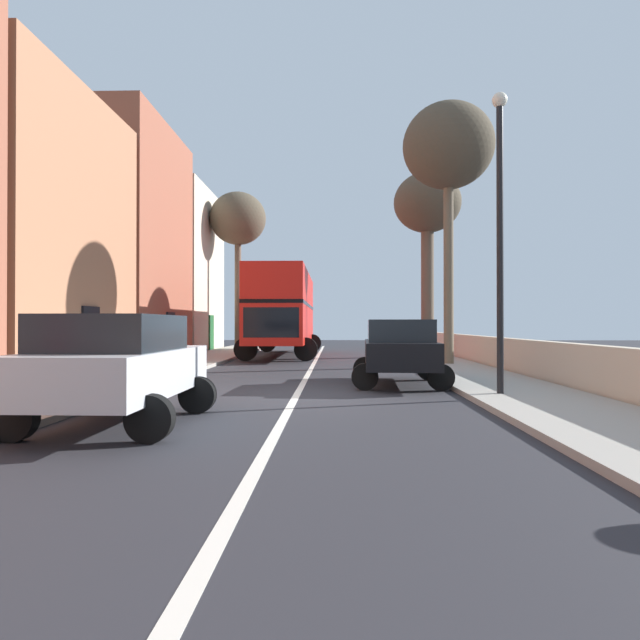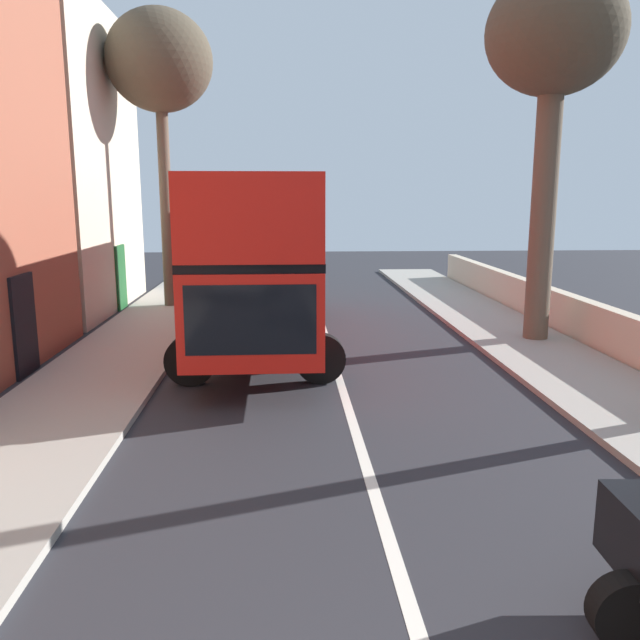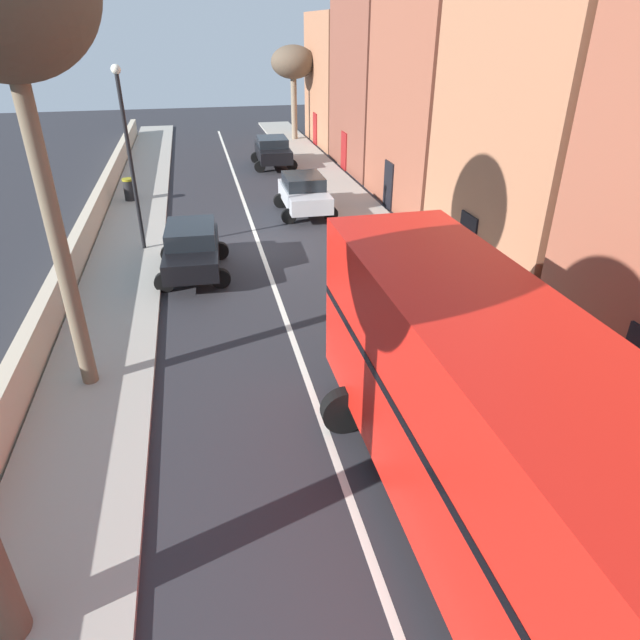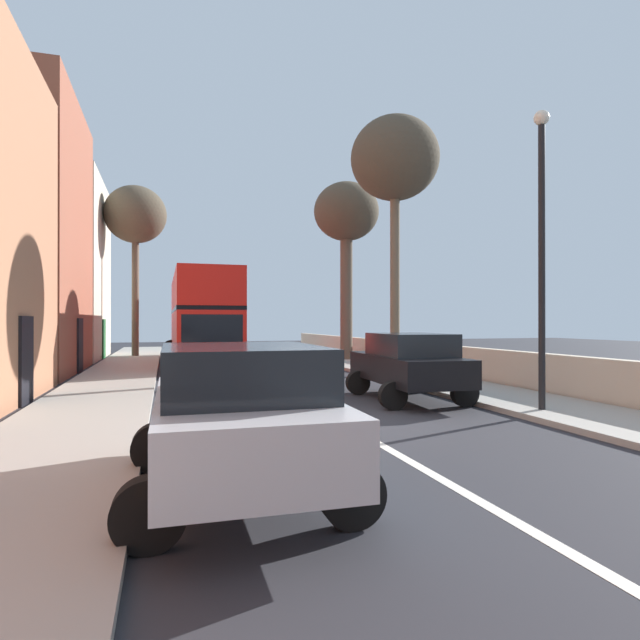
{
  "view_description": "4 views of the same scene",
  "coord_description": "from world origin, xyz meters",
  "px_view_note": "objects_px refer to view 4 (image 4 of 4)",
  "views": [
    {
      "loc": [
        0.85,
        -12.27,
        1.56
      ],
      "look_at": [
        0.3,
        7.63,
        1.72
      ],
      "focal_mm": 30.92,
      "sensor_mm": 36.0,
      "label": 1
    },
    {
      "loc": [
        -1.11,
        -1.21,
        3.66
      ],
      "look_at": [
        -0.62,
        7.27,
        2.01
      ],
      "focal_mm": 35.8,
      "sensor_mm": 36.0,
      "label": 2
    },
    {
      "loc": [
        2.09,
        19.83,
        7.53
      ],
      "look_at": [
        -0.34,
        8.99,
        1.55
      ],
      "focal_mm": 30.78,
      "sensor_mm": 36.0,
      "label": 3
    },
    {
      "loc": [
        -3.29,
        -9.69,
        1.97
      ],
      "look_at": [
        1.43,
        6.04,
        2.02
      ],
      "focal_mm": 28.89,
      "sensor_mm": 36.0,
      "label": 4
    }
  ],
  "objects_px": {
    "double_decker_bus": "(201,313)",
    "parked_car_black_right_2": "(408,363)",
    "lamppost_right": "(542,234)",
    "street_tree_left_0": "(135,217)",
    "street_tree_right_3": "(395,161)",
    "parked_car_silver_left_1": "(239,411)",
    "street_tree_right_1": "(346,218)"
  },
  "relations": [
    {
      "from": "parked_car_black_right_2",
      "to": "double_decker_bus",
      "type": "bearing_deg",
      "value": 108.03
    },
    {
      "from": "double_decker_bus",
      "to": "street_tree_right_3",
      "type": "distance_m",
      "value": 11.07
    },
    {
      "from": "double_decker_bus",
      "to": "parked_car_black_right_2",
      "type": "height_order",
      "value": "double_decker_bus"
    },
    {
      "from": "street_tree_right_1",
      "to": "lamppost_right",
      "type": "height_order",
      "value": "street_tree_right_1"
    },
    {
      "from": "parked_car_black_right_2",
      "to": "street_tree_right_1",
      "type": "bearing_deg",
      "value": 77.3
    },
    {
      "from": "double_decker_bus",
      "to": "street_tree_right_1",
      "type": "distance_m",
      "value": 8.49
    },
    {
      "from": "double_decker_bus",
      "to": "lamppost_right",
      "type": "relative_size",
      "value": 1.77
    },
    {
      "from": "double_decker_bus",
      "to": "parked_car_black_right_2",
      "type": "xyz_separation_m",
      "value": [
        4.2,
        -12.89,
        -1.41
      ]
    },
    {
      "from": "street_tree_left_0",
      "to": "street_tree_right_1",
      "type": "bearing_deg",
      "value": -28.66
    },
    {
      "from": "double_decker_bus",
      "to": "street_tree_left_0",
      "type": "bearing_deg",
      "value": 122.1
    },
    {
      "from": "street_tree_left_0",
      "to": "street_tree_right_1",
      "type": "height_order",
      "value": "street_tree_left_0"
    },
    {
      "from": "street_tree_right_1",
      "to": "double_decker_bus",
      "type": "bearing_deg",
      "value": 175.95
    },
    {
      "from": "parked_car_silver_left_1",
      "to": "street_tree_right_3",
      "type": "bearing_deg",
      "value": 58.02
    },
    {
      "from": "street_tree_left_0",
      "to": "lamppost_right",
      "type": "height_order",
      "value": "street_tree_left_0"
    },
    {
      "from": "street_tree_right_1",
      "to": "parked_car_black_right_2",
      "type": "bearing_deg",
      "value": -102.7
    },
    {
      "from": "street_tree_left_0",
      "to": "lamppost_right",
      "type": "relative_size",
      "value": 1.46
    },
    {
      "from": "lamppost_right",
      "to": "street_tree_right_1",
      "type": "bearing_deg",
      "value": 86.22
    },
    {
      "from": "street_tree_left_0",
      "to": "lamppost_right",
      "type": "bearing_deg",
      "value": -65.96
    },
    {
      "from": "parked_car_black_right_2",
      "to": "lamppost_right",
      "type": "xyz_separation_m",
      "value": [
        1.8,
        -2.62,
        2.86
      ]
    },
    {
      "from": "double_decker_bus",
      "to": "parked_car_silver_left_1",
      "type": "bearing_deg",
      "value": -92.44
    },
    {
      "from": "parked_car_black_right_2",
      "to": "street_tree_right_3",
      "type": "distance_m",
      "value": 9.78
    },
    {
      "from": "lamppost_right",
      "to": "street_tree_left_0",
      "type": "bearing_deg",
      "value": 114.04
    },
    {
      "from": "street_tree_right_1",
      "to": "street_tree_right_3",
      "type": "bearing_deg",
      "value": -92.36
    },
    {
      "from": "lamppost_right",
      "to": "parked_car_black_right_2",
      "type": "bearing_deg",
      "value": 124.56
    },
    {
      "from": "parked_car_silver_left_1",
      "to": "parked_car_black_right_2",
      "type": "distance_m",
      "value": 7.7
    },
    {
      "from": "double_decker_bus",
      "to": "parked_car_silver_left_1",
      "type": "xyz_separation_m",
      "value": [
        -0.8,
        -18.76,
        -1.39
      ]
    },
    {
      "from": "street_tree_left_0",
      "to": "parked_car_black_right_2",
      "type": "bearing_deg",
      "value": -67.67
    },
    {
      "from": "double_decker_bus",
      "to": "street_tree_right_3",
      "type": "xyz_separation_m",
      "value": [
        6.74,
        -6.68,
        5.7
      ]
    },
    {
      "from": "parked_car_black_right_2",
      "to": "street_tree_right_1",
      "type": "distance_m",
      "value": 14.14
    },
    {
      "from": "parked_car_black_right_2",
      "to": "street_tree_right_1",
      "type": "relative_size",
      "value": 0.47
    },
    {
      "from": "parked_car_silver_left_1",
      "to": "street_tree_right_3",
      "type": "distance_m",
      "value": 15.9
    },
    {
      "from": "parked_car_silver_left_1",
      "to": "street_tree_right_1",
      "type": "bearing_deg",
      "value": 66.89
    }
  ]
}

